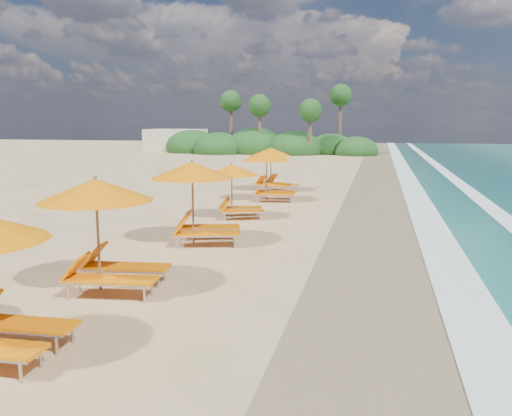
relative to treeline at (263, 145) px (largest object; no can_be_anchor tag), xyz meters
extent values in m
plane|color=tan|center=(9.94, -45.51, -1.00)|extent=(160.00, 160.00, 0.00)
cube|color=#836C4E|center=(13.94, -45.51, -0.99)|extent=(4.00, 160.00, 0.01)
cube|color=white|center=(15.44, -45.51, -0.97)|extent=(1.20, 160.00, 0.01)
cylinder|color=olive|center=(7.42, -50.35, 0.26)|extent=(0.06, 0.06, 2.51)
cone|color=orange|center=(7.42, -50.35, 1.30)|extent=(2.88, 2.88, 0.50)
sphere|color=olive|center=(7.42, -50.35, 1.58)|extent=(0.09, 0.09, 0.09)
cylinder|color=olive|center=(7.91, -45.52, 0.27)|extent=(0.06, 0.06, 2.53)
cone|color=orange|center=(7.91, -45.52, 1.32)|extent=(3.23, 3.23, 0.51)
sphere|color=olive|center=(7.91, -45.52, 1.60)|extent=(0.09, 0.09, 0.09)
cylinder|color=olive|center=(7.91, -41.10, 0.05)|extent=(0.05, 0.05, 2.10)
cone|color=orange|center=(7.91, -41.10, 0.93)|extent=(2.76, 2.76, 0.42)
sphere|color=olive|center=(7.91, -41.10, 1.16)|extent=(0.08, 0.08, 0.08)
cylinder|color=olive|center=(8.28, -36.31, 0.20)|extent=(0.06, 0.06, 2.38)
cone|color=orange|center=(8.28, -36.31, 1.18)|extent=(2.74, 2.74, 0.48)
sphere|color=olive|center=(8.28, -36.31, 1.45)|extent=(0.09, 0.09, 0.09)
cylinder|color=olive|center=(7.74, -32.67, 0.17)|extent=(0.06, 0.06, 2.34)
cone|color=orange|center=(7.74, -32.67, 1.14)|extent=(3.22, 3.22, 0.47)
sphere|color=olive|center=(7.74, -32.67, 1.40)|extent=(0.08, 0.08, 0.08)
ellipsoid|color=#163D14|center=(3.94, -0.51, -0.37)|extent=(6.40, 6.40, 4.16)
ellipsoid|color=#163D14|center=(-1.06, 0.49, -0.29)|extent=(7.20, 7.20, 4.68)
ellipsoid|color=#163D14|center=(-5.06, -1.51, -0.41)|extent=(6.00, 6.00, 3.90)
ellipsoid|color=#163D14|center=(7.94, 1.49, -0.45)|extent=(5.60, 5.60, 3.64)
ellipsoid|color=#163D14|center=(-9.06, 0.49, -0.35)|extent=(6.60, 6.60, 4.29)
ellipsoid|color=#163D14|center=(10.94, -0.51, -0.51)|extent=(5.00, 5.00, 3.25)
cylinder|color=brown|center=(5.94, -2.51, 1.50)|extent=(0.36, 0.36, 5.00)
sphere|color=#163D14|center=(5.94, -2.51, 4.00)|extent=(2.60, 2.60, 2.60)
cylinder|color=brown|center=(-0.06, -1.51, 1.80)|extent=(0.36, 0.36, 5.60)
sphere|color=#163D14|center=(-0.06, -1.51, 4.60)|extent=(2.60, 2.60, 2.60)
cylinder|color=brown|center=(-4.06, 0.49, 2.10)|extent=(0.36, 0.36, 6.20)
sphere|color=#163D14|center=(-4.06, 0.49, 5.20)|extent=(2.60, 2.60, 2.60)
cylinder|color=brown|center=(8.94, 1.49, 2.40)|extent=(0.36, 0.36, 6.80)
sphere|color=#163D14|center=(8.94, 1.49, 5.80)|extent=(2.60, 2.60, 2.60)
cube|color=beige|center=(-12.06, 2.49, 0.40)|extent=(7.00, 5.00, 2.80)
camera|label=1|loc=(13.51, -60.62, 2.81)|focal=36.38mm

